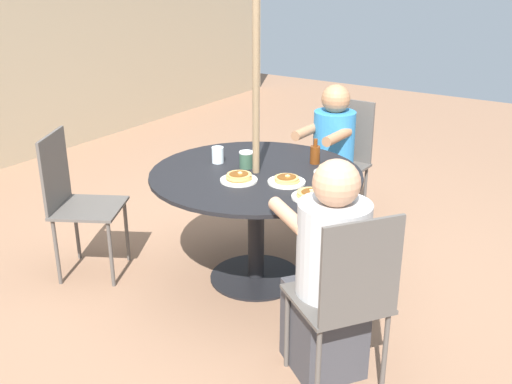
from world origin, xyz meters
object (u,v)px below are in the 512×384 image
Objects in this scene: patio_table at (256,194)px; pancake_plate_b at (239,178)px; coffee_cup at (246,160)px; diner_south at (331,163)px; patio_chair_east at (347,294)px; pancake_plate_c at (311,195)px; pancake_plate_a at (287,180)px; diner_east at (329,279)px; pancake_plate_d at (332,171)px; patio_chair_south at (342,154)px; syrup_bottle at (315,154)px; drinking_glass_a at (218,155)px; patio_chair_north at (74,196)px.

pancake_plate_b reaches higher than patio_table.
coffee_cup is (0.22, 0.10, 0.03)m from pancake_plate_b.
patio_chair_east is at bearing 120.31° from diner_south.
patio_table is 5.91× the size of pancake_plate_c.
pancake_plate_a is 2.12× the size of coffee_cup.
pancake_plate_a is at bearing 61.43° from pancake_plate_c.
diner_east reaches higher than pancake_plate_d.
pancake_plate_c is at bearing 112.80° from diner_south.
patio_chair_south is at bearing -1.51° from patio_table.
patio_table is 0.52m from pancake_plate_c.
pancake_plate_a is 1.00× the size of pancake_plate_b.
patio_table is at bearing 90.00° from diner_east.
syrup_bottle is (0.52, 0.26, 0.05)m from pancake_plate_c.
patio_chair_east is 1.42m from drinking_glass_a.
patio_chair_south is 1.13m from coffee_cup.
diner_south reaches higher than drinking_glass_a.
pancake_plate_b is (-0.18, -0.00, 0.16)m from patio_table.
drinking_glass_a is at bearing 122.14° from syrup_bottle.
pancake_plate_c is at bearing 74.61° from diner_east.
patio_chair_east is (-0.12, -1.92, 0.00)m from patio_chair_north.
patio_chair_south reaches higher than patio_table.
pancake_plate_d is (0.76, -1.39, 0.21)m from patio_chair_north.
patio_chair_east is 2.01m from patio_chair_south.
pancake_plate_c is (-1.31, -0.44, 0.21)m from patio_chair_south.
diner_east is at bearing -133.56° from pancake_plate_a.
patio_chair_east is 4.30× the size of pancake_plate_c.
coffee_cup is at bearing 74.59° from pancake_plate_a.
patio_chair_north is 4.30× the size of pancake_plate_a.
syrup_bottle is (0.12, 0.18, 0.04)m from pancake_plate_d.
pancake_plate_b is (0.49, 0.92, 0.21)m from patio_chair_east.
pancake_plate_a is 0.31m from pancake_plate_d.
diner_east reaches higher than syrup_bottle.
diner_south reaches higher than pancake_plate_c.
patio_chair_south is 0.85m from syrup_bottle.
drinking_glass_a is (0.56, -0.70, 0.24)m from patio_chair_north.
pancake_plate_d reaches higher than patio_table.
patio_chair_south is 4.30× the size of pancake_plate_a.
diner_east is at bearing 115.32° from patio_chair_south.
syrup_bottle is 0.43m from coffee_cup.
pancake_plate_b is at bearing -179.89° from patio_table.
pancake_plate_b is (0.37, -1.00, 0.21)m from patio_chair_north.
diner_east is (-0.56, -0.78, -0.07)m from patio_table.
diner_south reaches higher than patio_chair_east.
patio_chair_east reaches higher than pancake_plate_c.
patio_chair_south reaches higher than syrup_bottle.
diner_south is 5.02× the size of pancake_plate_c.
pancake_plate_b is 1.00× the size of pancake_plate_c.
diner_south is (1.51, -1.02, -0.02)m from patio_chair_north.
pancake_plate_d is at bearing -73.85° from drinking_glass_a.
pancake_plate_c is 2.15× the size of drinking_glass_a.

